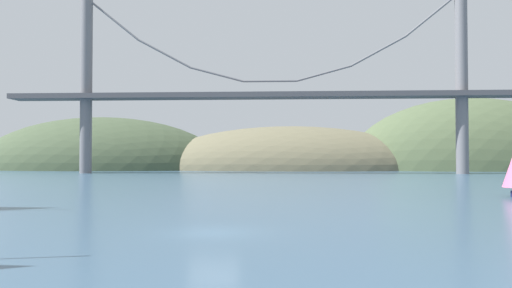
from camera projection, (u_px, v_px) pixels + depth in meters
name	position (u px, v px, depth m)	size (l,w,h in m)	color
ground_plane	(214.00, 233.00, 25.44)	(360.00, 360.00, 0.00)	#385670
headland_right	(470.00, 170.00, 156.77)	(75.25, 44.00, 43.93)	#4C5B3D
headland_center	(290.00, 170.00, 159.89)	(89.18, 44.00, 26.99)	#6B664C
headland_left	(101.00, 169.00, 163.30)	(79.61, 44.00, 33.16)	#425138
suspension_bridge	(270.00, 90.00, 120.78)	(124.40, 6.00, 42.35)	slate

